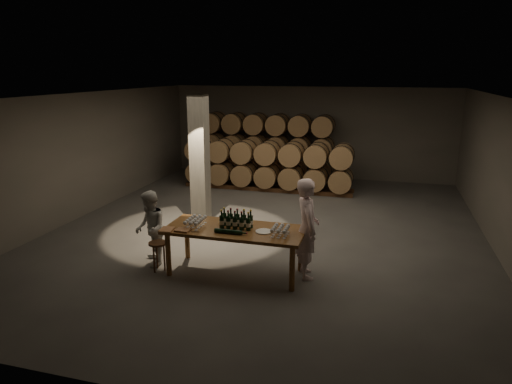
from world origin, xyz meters
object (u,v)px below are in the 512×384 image
(bottle_cluster, at_px, (236,221))
(person_woman, at_px, (150,229))
(plate, at_px, (264,231))
(notebook_near, at_px, (183,230))
(tasting_table, at_px, (235,234))
(person_man, at_px, (307,228))
(stool, at_px, (158,247))

(bottle_cluster, distance_m, person_woman, 1.77)
(plate, distance_m, person_woman, 2.30)
(bottle_cluster, relative_size, notebook_near, 2.29)
(bottle_cluster, xyz_separation_m, notebook_near, (-0.89, -0.42, -0.11))
(tasting_table, height_order, notebook_near, notebook_near)
(person_man, bearing_deg, bottle_cluster, 78.02)
(stool, distance_m, person_man, 2.87)
(bottle_cluster, height_order, person_woman, person_woman)
(stool, bearing_deg, bottle_cluster, 12.53)
(tasting_table, distance_m, person_woman, 1.73)
(plate, height_order, person_man, person_man)
(plate, distance_m, notebook_near, 1.49)
(plate, xyz_separation_m, stool, (-2.03, -0.25, -0.44))
(tasting_table, bearing_deg, bottle_cluster, 68.15)
(bottle_cluster, xyz_separation_m, stool, (-1.48, -0.33, -0.55))
(bottle_cluster, bearing_deg, person_man, 8.80)
(tasting_table, relative_size, person_woman, 1.73)
(tasting_table, relative_size, stool, 4.51)
(plate, bearing_deg, tasting_table, 175.92)
(bottle_cluster, height_order, notebook_near, bottle_cluster)
(tasting_table, xyz_separation_m, person_man, (1.32, 0.24, 0.15))
(bottle_cluster, bearing_deg, stool, -167.47)
(plate, bearing_deg, bottle_cluster, 172.37)
(bottle_cluster, relative_size, person_man, 0.32)
(stool, distance_m, person_woman, 0.45)
(person_woman, bearing_deg, tasting_table, 60.63)
(notebook_near, bearing_deg, plate, 17.30)
(bottle_cluster, height_order, plate, bottle_cluster)
(notebook_near, bearing_deg, person_man, 19.63)
(tasting_table, distance_m, stool, 1.53)
(bottle_cluster, distance_m, notebook_near, 0.99)
(bottle_cluster, bearing_deg, person_woman, -176.84)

